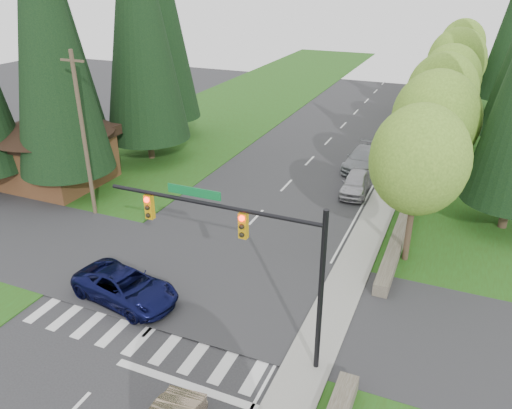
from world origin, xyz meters
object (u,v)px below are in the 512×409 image
Objects in this scene: parked_car_a at (356,183)px; parked_car_c at (397,134)px; suv_navy at (125,287)px; parked_car_e at (412,107)px; parked_car_d at (408,115)px; parked_car_b at (363,159)px.

parked_car_c is (0.79, 12.42, 0.02)m from parked_car_a.
suv_navy is 1.09× the size of parked_car_e.
parked_car_a reaches higher than parked_car_d.
suv_navy is 17.78m from parked_car_a.
parked_car_d is 3.23m from parked_car_e.
parked_car_e is at bearing 88.85° from parked_car_b.
parked_car_b is 18.07m from parked_car_e.
parked_car_e is at bearing 95.52° from parked_car_c.
parked_car_b reaches higher than parked_car_c.
parked_car_b is at bearing -95.02° from parked_car_c.
parked_car_b reaches higher than suv_navy.
parked_car_b reaches higher than parked_car_e.
parked_car_c is 7.26m from parked_car_d.
parked_car_c reaches higher than parked_car_d.
parked_car_a is (6.98, 16.35, 0.01)m from suv_navy.
parked_car_c is at bearing -88.52° from parked_car_d.
parked_car_b is 1.15× the size of parked_car_c.
suv_navy is 22.18m from parked_car_b.
parked_car_d is (1.40, 14.78, -0.08)m from parked_car_b.
parked_car_c is 0.97× the size of parked_car_e.
parked_car_d is at bearing 84.92° from parked_car_a.
parked_car_e is (0.79, 22.91, -0.04)m from parked_car_a.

